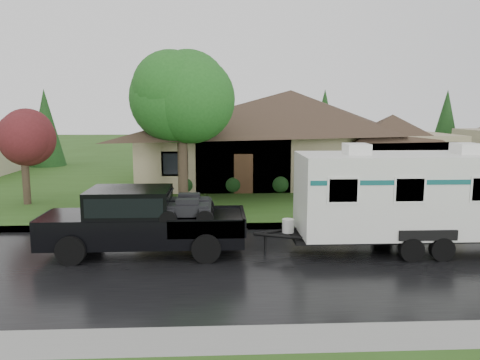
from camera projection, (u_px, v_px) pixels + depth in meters
name	position (u px, v px, depth m)	size (l,w,h in m)	color
ground	(294.00, 244.00, 16.04)	(140.00, 140.00, 0.00)	#2D5019
road	(305.00, 263.00, 14.06)	(140.00, 8.00, 0.01)	black
curb	(285.00, 226.00, 18.25)	(140.00, 0.50, 0.15)	gray
lawn	(257.00, 178.00, 30.84)	(140.00, 26.00, 0.15)	#2D5019
house_main	(295.00, 125.00, 29.27)	(19.44, 10.80, 6.90)	tan
tree_left_green	(181.00, 97.00, 20.84)	(4.32, 4.32, 7.16)	#382B1E
tree_red	(23.00, 140.00, 21.64)	(2.64, 2.64, 4.37)	#382B1E
shrub_row	(303.00, 183.00, 25.22)	(13.60, 1.00, 1.00)	#143814
pickup_truck	(140.00, 219.00, 14.89)	(6.33, 2.41, 2.11)	black
travel_trailer	(412.00, 194.00, 15.20)	(7.81, 2.74, 3.50)	white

